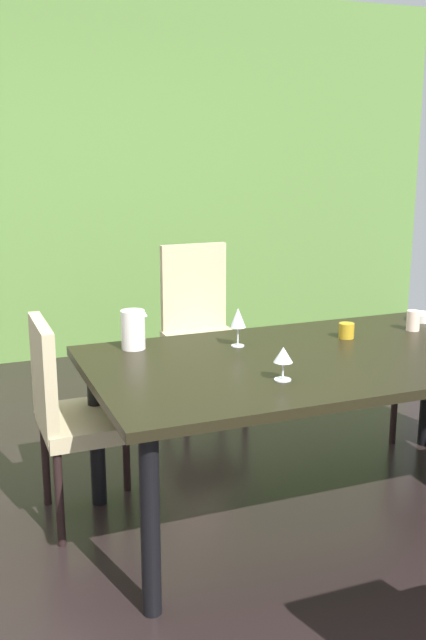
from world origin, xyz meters
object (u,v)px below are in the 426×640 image
Objects in this scene: chair_left_far at (75,409)px; chair_head_far at (200,322)px; serving_bowl_rear at (423,317)px; pitcher_left at (133,329)px; wine_glass_near_shelf at (238,319)px; wine_glass_near_window at (283,356)px; dining_table at (323,370)px; cup_right at (413,321)px; cup_center at (346,331)px.

chair_left_far is 0.89× the size of chair_head_far.
chair_head_far reaches higher than serving_bowl_rear.
chair_left_far is 5.20× the size of pitcher_left.
chair_left_far is 6.70× the size of serving_bowl_rear.
wine_glass_near_shelf is 1.33× the size of wine_glass_near_window.
cup_right is (0.61, 0.20, 0.12)m from dining_table.
dining_table is 0.65m from cup_right.
wine_glass_near_shelf is (-0.30, 0.26, 0.20)m from dining_table.
cup_right reaches higher than dining_table.
wine_glass_near_shelf is 0.50m from wine_glass_near_window.
dining_table is at bearing -40.84° from wine_glass_near_shelf.
serving_bowl_rear is (0.78, 0.34, 0.09)m from dining_table.
pitcher_left reaches higher than chair_left_far.
wine_glass_near_shelf reaches higher than serving_bowl_rear.
chair_left_far is at bearing 141.54° from wine_glass_near_window.
dining_table is 1.43m from chair_head_far.
chair_head_far is 5.82× the size of pitcher_left.
cup_right is at bearing 118.21° from chair_head_far.
serving_bowl_rear is at bearing 4.58° from wine_glass_near_shelf.
wine_glass_near_shelf and pitcher_left have the same top height.
chair_head_far is at bearing 91.88° from dining_table.
cup_right is (0.66, -1.22, 0.23)m from chair_head_far.
wine_glass_near_window is at bearing -92.86° from wine_glass_near_shelf.
wine_glass_near_shelf is 1.08m from serving_bowl_rear.
cup_center is (0.55, 0.44, -0.06)m from wine_glass_near_window.
dining_table is 0.85m from serving_bowl_rear.
chair_left_far is 12.74× the size of cup_center.
wine_glass_near_window reaches higher than cup_right.
cup_center is at bearing -179.63° from cup_right.
cup_center is at bearing 40.17° from dining_table.
chair_left_far is at bearing -166.73° from pitcher_left.
chair_left_far is 6.90× the size of wine_glass_near_window.
wine_glass_near_shelf is at bearing 77.97° from chair_head_far.
serving_bowl_rear is 0.22m from cup_right.
pitcher_left is (-1.52, 0.05, 0.07)m from serving_bowl_rear.
wine_glass_near_shelf reaches higher than chair_left_far.
serving_bowl_rear is at bearing 40.24° from cup_right.
dining_table is 20.61× the size of cup_right.
wine_glass_near_window is at bearing -141.58° from cup_center.
cup_center is at bearing 102.86° from chair_head_far.
wine_glass_near_window reaches higher than dining_table.
dining_table is 14.86× the size of serving_bowl_rear.
chair_head_far reaches higher than wine_glass_near_shelf.
wine_glass_near_shelf is at bearing 139.16° from dining_table.
chair_head_far is 1.37m from serving_bowl_rear.
cup_center is (0.23, 0.20, 0.11)m from dining_table.
wine_glass_near_shelf is at bearing -175.42° from serving_bowl_rear.
serving_bowl_rear is at bearing 27.99° from wine_glass_near_window.
pitcher_left is (-0.70, -1.03, 0.27)m from chair_head_far.
chair_left_far is at bearing 174.95° from wine_glass_near_shelf.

